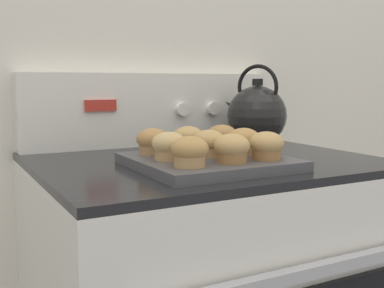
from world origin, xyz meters
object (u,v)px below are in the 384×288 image
(tea_kettle, at_px, (257,114))
(muffin_r0_c0, at_px, (190,152))
(muffin_r1_c0, at_px, (169,146))
(muffin_r1_c1, at_px, (209,144))
(muffin_pan, at_px, (208,162))
(muffin_r0_c1, at_px, (232,148))
(muffin_r0_c2, at_px, (267,146))
(muffin_r2_c2, at_px, (222,137))
(muffin_r2_c0, at_px, (153,142))
(muffin_r2_c1, at_px, (188,139))
(muffin_r1_c2, at_px, (244,141))

(tea_kettle, bearing_deg, muffin_r0_c0, -139.60)
(muffin_r1_c0, distance_m, muffin_r1_c1, 0.09)
(muffin_pan, distance_m, muffin_r0_c0, 0.13)
(muffin_r0_c1, distance_m, muffin_r1_c0, 0.13)
(muffin_r0_c1, height_order, muffin_r0_c2, same)
(muffin_r2_c2, bearing_deg, muffin_r0_c2, -90.80)
(muffin_r0_c0, relative_size, muffin_r2_c0, 1.00)
(muffin_r0_c2, height_order, muffin_r1_c0, same)
(muffin_r2_c2, bearing_deg, muffin_r1_c0, -153.90)
(muffin_r0_c0, height_order, muffin_r2_c2, same)
(muffin_pan, bearing_deg, tea_kettle, 39.24)
(muffin_r2_c1, bearing_deg, muffin_r1_c1, -90.47)
(muffin_r0_c0, xyz_separation_m, muffin_r1_c0, (0.00, 0.09, 0.00))
(muffin_r1_c2, relative_size, muffin_r2_c2, 1.00)
(muffin_r1_c0, distance_m, muffin_r2_c0, 0.09)
(muffin_r2_c0, bearing_deg, muffin_pan, -44.15)
(muffin_r0_c0, height_order, muffin_r2_c0, same)
(muffin_r2_c2, bearing_deg, muffin_r0_c1, -116.19)
(muffin_r1_c1, relative_size, muffin_r2_c2, 1.00)
(muffin_r1_c0, relative_size, muffin_r2_c0, 1.00)
(muffin_r1_c2, xyz_separation_m, muffin_r2_c2, (-0.00, 0.09, 0.00))
(muffin_pan, distance_m, muffin_r1_c1, 0.04)
(muffin_r1_c1, bearing_deg, muffin_r2_c2, 45.77)
(muffin_r1_c1, height_order, muffin_r1_c2, same)
(tea_kettle, bearing_deg, muffin_r1_c2, -130.59)
(muffin_r2_c0, distance_m, muffin_r2_c1, 0.09)
(muffin_r0_c0, bearing_deg, muffin_r2_c0, 89.70)
(muffin_r1_c1, height_order, tea_kettle, tea_kettle)
(muffin_r1_c2, bearing_deg, muffin_r2_c2, 90.13)
(muffin_r0_c1, bearing_deg, muffin_r1_c0, 136.45)
(muffin_r1_c2, relative_size, muffin_r2_c0, 1.00)
(muffin_r0_c1, distance_m, muffin_r0_c2, 0.09)
(muffin_r2_c1, height_order, tea_kettle, tea_kettle)
(muffin_r0_c1, xyz_separation_m, muffin_r2_c2, (0.09, 0.18, 0.00))
(muffin_pan, xyz_separation_m, muffin_r1_c0, (-0.09, 0.00, 0.04))
(muffin_r1_c1, relative_size, muffin_r2_c1, 1.00)
(muffin_r0_c1, relative_size, muffin_r1_c2, 1.00)
(muffin_pan, height_order, muffin_r1_c2, muffin_r1_c2)
(muffin_r2_c0, bearing_deg, muffin_r1_c2, -26.10)
(muffin_pan, height_order, tea_kettle, tea_kettle)
(muffin_r2_c1, relative_size, tea_kettle, 0.31)
(muffin_r0_c1, relative_size, muffin_r2_c0, 1.00)
(muffin_pan, xyz_separation_m, muffin_r1_c2, (0.09, -0.00, 0.04))
(muffin_r0_c2, bearing_deg, muffin_r2_c1, 115.60)
(muffin_r1_c1, bearing_deg, muffin_r2_c0, 135.48)
(muffin_pan, bearing_deg, muffin_r1_c0, 179.04)
(tea_kettle, bearing_deg, muffin_r0_c2, -122.80)
(muffin_r1_c2, height_order, tea_kettle, tea_kettle)
(muffin_r0_c0, distance_m, muffin_r1_c1, 0.13)
(muffin_r0_c1, xyz_separation_m, tea_kettle, (0.30, 0.34, 0.04))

